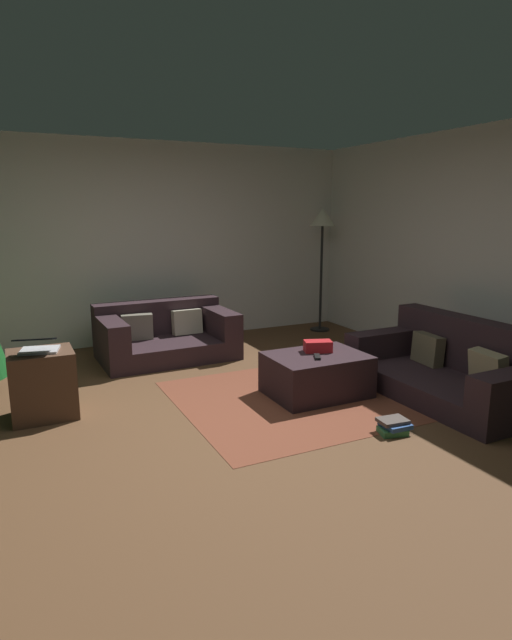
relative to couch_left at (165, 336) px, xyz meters
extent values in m
plane|color=brown|center=(-0.19, -2.24, -0.26)|extent=(6.40, 6.40, 0.00)
cube|color=silver|center=(-0.19, 0.90, 1.04)|extent=(6.40, 0.12, 2.60)
cube|color=silver|center=(2.95, -2.24, 1.04)|extent=(0.12, 6.40, 2.60)
cube|color=#2D1E23|center=(0.00, -0.09, -0.14)|extent=(1.57, 0.99, 0.23)
cube|color=#2D1E23|center=(-0.01, 0.27, 0.18)|extent=(1.55, 0.28, 0.41)
cube|color=#2D1E23|center=(0.66, -0.07, 0.13)|extent=(0.26, 0.96, 0.31)
cube|color=#2D1E23|center=(-0.65, -0.10, 0.13)|extent=(0.26, 0.96, 0.31)
cube|color=#BCB299|center=(0.31, 0.08, 0.12)|extent=(0.36, 0.16, 0.31)
cube|color=#716B5B|center=(-0.31, 0.06, 0.12)|extent=(0.38, 0.18, 0.30)
cube|color=#2D1E23|center=(1.96, -2.49, -0.15)|extent=(0.97, 1.83, 0.21)
cube|color=#2D1E23|center=(2.32, -2.48, 0.20)|extent=(0.26, 1.82, 0.51)
cube|color=#2D1E23|center=(1.95, -1.70, 0.08)|extent=(0.96, 0.25, 0.27)
cube|color=tan|center=(2.12, -2.85, 0.10)|extent=(0.20, 0.38, 0.31)
cube|color=brown|center=(2.11, -2.12, 0.10)|extent=(0.17, 0.37, 0.31)
cube|color=#2D1E23|center=(0.92, -1.92, -0.06)|extent=(0.91, 0.68, 0.40)
cube|color=red|center=(0.99, -1.83, 0.19)|extent=(0.29, 0.23, 0.11)
cube|color=black|center=(0.87, -2.01, 0.15)|extent=(0.12, 0.17, 0.02)
cube|color=#4C3323|center=(-1.45, -1.36, 0.03)|extent=(0.52, 0.44, 0.58)
cube|color=silver|center=(-1.45, -1.36, 0.33)|extent=(0.35, 0.31, 0.02)
cube|color=black|center=(-1.49, -1.50, 0.46)|extent=(0.35, 0.30, 0.07)
cube|color=#387A47|center=(0.99, -2.94, -0.23)|extent=(0.24, 0.20, 0.05)
cube|color=#2D5193|center=(1.02, -2.93, -0.19)|extent=(0.21, 0.20, 0.04)
cube|color=#4C423D|center=(1.00, -2.92, -0.16)|extent=(0.24, 0.19, 0.03)
cylinder|color=black|center=(2.43, 0.36, -0.25)|extent=(0.28, 0.28, 0.02)
cylinder|color=black|center=(2.43, 0.36, 0.50)|extent=(0.04, 0.04, 1.51)
cone|color=beige|center=(2.43, 0.36, 1.37)|extent=(0.36, 0.36, 0.24)
cube|color=brown|center=(0.92, -1.92, -0.26)|extent=(2.60, 2.00, 0.01)
camera|label=1|loc=(-1.66, -5.91, 1.48)|focal=29.19mm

